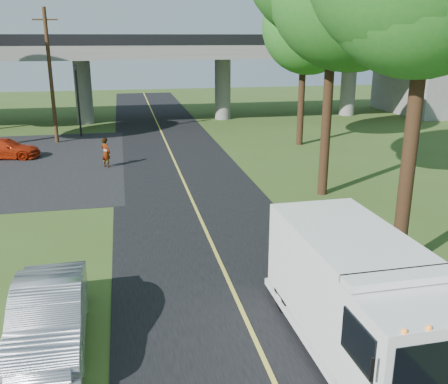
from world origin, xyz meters
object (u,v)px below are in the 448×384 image
object	(u,v)px
pedestrian	(106,153)
traffic_signal	(78,93)
silver_sedan	(49,317)
utility_pole	(51,76)
step_van	(359,294)
tree_right_far	(309,17)
red_sedan	(5,148)

from	to	relation	value
pedestrian	traffic_signal	bearing A→B (deg)	-33.67
silver_sedan	utility_pole	bearing A→B (deg)	94.13
utility_pole	step_van	distance (m)	28.68
traffic_signal	tree_right_far	size ratio (longest dim) A/B	0.47
pedestrian	utility_pole	bearing A→B (deg)	-20.98
utility_pole	tree_right_far	bearing A→B (deg)	-14.00
silver_sedan	pedestrian	world-z (taller)	pedestrian
tree_right_far	red_sedan	xyz separation A→B (m)	(-19.26, -0.10, -7.70)
step_van	silver_sedan	xyz separation A→B (m)	(-7.09, 1.69, -0.74)
step_van	red_sedan	xyz separation A→B (m)	(-12.26, 22.55, -0.91)
step_van	traffic_signal	bearing A→B (deg)	104.62
traffic_signal	utility_pole	xyz separation A→B (m)	(-1.50, -2.00, 1.40)
utility_pole	silver_sedan	bearing A→B (deg)	-84.07
tree_right_far	red_sedan	size ratio (longest dim) A/B	2.65
pedestrian	silver_sedan	bearing A→B (deg)	131.23
step_van	silver_sedan	world-z (taller)	step_van
utility_pole	step_van	xyz separation A→B (m)	(9.70, -26.82, -3.08)
utility_pole	pedestrian	bearing A→B (deg)	-65.36
silver_sedan	pedestrian	size ratio (longest dim) A/B	2.75
pedestrian	tree_right_far	bearing A→B (deg)	-120.23
traffic_signal	red_sedan	distance (m)	7.91
utility_pole	red_sedan	world-z (taller)	utility_pole
red_sedan	silver_sedan	size ratio (longest dim) A/B	0.88
traffic_signal	utility_pole	distance (m)	2.86
tree_right_far	traffic_signal	bearing A→B (deg)	157.93
tree_right_far	step_van	bearing A→B (deg)	-107.19
silver_sedan	pedestrian	xyz separation A→B (m)	(0.96, 17.35, 0.08)
utility_pole	red_sedan	bearing A→B (deg)	-120.94
traffic_signal	utility_pole	bearing A→B (deg)	-126.87
utility_pole	step_van	bearing A→B (deg)	-70.12
traffic_signal	step_van	xyz separation A→B (m)	(8.20, -28.82, -1.69)
tree_right_far	step_van	distance (m)	24.67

